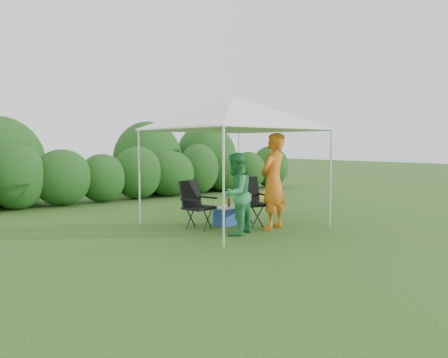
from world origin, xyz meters
TOP-DOWN VIEW (x-y plane):
  - ground at (0.00, 0.00)m, footprint 70.00×70.00m
  - hedge at (0.04, 6.00)m, footprint 15.11×1.53m
  - canopy at (0.00, 0.50)m, footprint 3.10×3.10m
  - chair_right at (0.29, 0.26)m, footprint 0.76×0.72m
  - chair_left at (-0.89, 0.68)m, footprint 0.73×0.69m
  - man at (0.37, -0.38)m, footprint 0.84×0.67m
  - woman at (-0.64, -0.33)m, footprint 0.96×0.86m
  - cooler at (-0.15, 0.57)m, footprint 0.53×0.41m
  - bottle at (-0.09, 0.53)m, footprint 0.06×0.06m
  - lawn_toy at (4.07, 3.46)m, footprint 0.57×0.48m

SIDE VIEW (x-z plane):
  - ground at x=0.00m, z-range 0.00..0.00m
  - lawn_toy at x=4.07m, z-range -0.01..0.28m
  - cooler at x=-0.15m, z-range 0.00..0.42m
  - bottle at x=-0.09m, z-range 0.41..0.65m
  - chair_left at x=-0.89m, z-range 0.07..1.10m
  - chair_right at x=0.29m, z-range 0.07..1.13m
  - woman at x=-0.64m, z-range 0.00..1.63m
  - hedge at x=0.04m, z-range -0.07..1.73m
  - man at x=0.37m, z-range 0.00..2.03m
  - canopy at x=0.00m, z-range 1.05..3.88m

